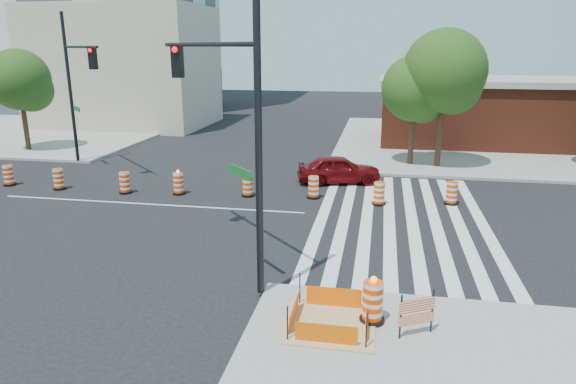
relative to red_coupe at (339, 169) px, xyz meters
name	(u,v)px	position (x,y,z in m)	size (l,w,h in m)	color
ground	(148,204)	(-7.98, -5.22, -0.71)	(120.00, 120.00, 0.00)	black
sidewalk_ne	(494,143)	(10.02, 12.78, -0.64)	(22.00, 22.00, 0.15)	gray
sidewalk_nw	(41,129)	(-25.98, 12.78, -0.64)	(22.00, 22.00, 0.15)	gray
crosswalk_east	(400,218)	(2.97, -5.22, -0.71)	(6.75, 13.50, 0.01)	silver
lane_centerline	(148,204)	(-7.98, -5.22, -0.71)	(14.00, 0.12, 0.01)	silver
excavation_pit	(330,322)	(1.02, -14.22, -0.49)	(2.20, 2.20, 0.90)	tan
brick_storefront	(498,111)	(10.02, 12.78, 1.60)	(16.50, 8.50, 4.60)	maroon
beige_midrise	(126,67)	(-19.98, 16.78, 4.29)	(14.00, 10.00, 10.00)	#C1B393
red_coupe	(339,169)	(0.00, 0.00, 0.00)	(1.69, 4.19, 1.43)	#5A070A
signal_pole_se	(227,102)	(-2.28, -11.49, 4.53)	(4.51, 4.86, 8.57)	black
signal_pole_nw	(76,76)	(-14.50, 0.61, 4.46)	(4.67, 4.57, 8.45)	black
pit_drum	(373,303)	(2.03, -13.88, -0.05)	(0.63, 0.63, 1.23)	black
barricade	(417,312)	(3.06, -14.32, 0.05)	(0.85, 0.50, 1.12)	#ED4404
tree_north_b	(21,83)	(-20.92, 4.46, 3.73)	(3.89, 3.89, 6.62)	#382314
tree_north_c	(415,92)	(3.81, 4.63, 3.51)	(3.71, 3.71, 6.30)	#382314
tree_north_d	(445,76)	(5.30, 4.32, 4.47)	(4.54, 4.54, 7.72)	#382314
median_drum_1	(9,176)	(-16.22, -3.49, -0.24)	(0.60, 0.60, 1.02)	black
median_drum_2	(59,180)	(-13.31, -3.71, -0.24)	(0.60, 0.60, 1.02)	black
median_drum_3	(125,183)	(-9.81, -3.76, -0.24)	(0.60, 0.60, 1.02)	black
median_drum_4	(179,184)	(-7.24, -3.46, -0.23)	(0.60, 0.60, 1.18)	black
median_drum_5	(248,186)	(-3.95, -3.20, -0.24)	(0.60, 0.60, 1.02)	black
median_drum_6	(313,188)	(-0.91, -2.96, -0.24)	(0.60, 0.60, 1.02)	black
median_drum_7	(379,194)	(2.07, -3.47, -0.24)	(0.60, 0.60, 1.02)	black
median_drum_8	(452,194)	(5.22, -2.84, -0.24)	(0.60, 0.60, 1.02)	black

